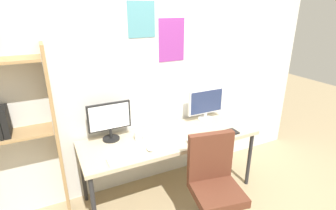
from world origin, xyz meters
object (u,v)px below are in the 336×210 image
(keyboard_right, at_px, (224,134))
(mouse_left_side, at_px, (189,141))
(office_chair, at_px, (214,195))
(coffee_mug, at_px, (138,136))
(desk, at_px, (170,141))
(monitor_left, at_px, (110,120))
(monitor_right, at_px, (206,103))
(keyboard_left, at_px, (128,158))
(mouse_right_side, at_px, (150,149))

(keyboard_right, xyz_separation_m, mouse_left_side, (-0.44, 0.02, 0.01))
(office_chair, bearing_deg, keyboard_right, 46.01)
(keyboard_right, bearing_deg, coffee_mug, 160.77)
(desk, relative_size, monitor_left, 4.33)
(monitor_right, xyz_separation_m, keyboard_left, (-1.16, -0.44, -0.20))
(office_chair, height_order, monitor_right, monitor_right)
(keyboard_left, relative_size, mouse_right_side, 3.89)
(monitor_left, bearing_deg, monitor_right, 0.00)
(office_chair, bearing_deg, monitor_right, 62.18)
(desk, height_order, coffee_mug, coffee_mug)
(monitor_right, distance_m, coffee_mug, 0.96)
(monitor_right, height_order, coffee_mug, monitor_right)
(monitor_left, relative_size, mouse_left_side, 4.69)
(keyboard_right, relative_size, mouse_left_side, 3.43)
(desk, bearing_deg, monitor_right, 19.48)
(desk, distance_m, monitor_right, 0.69)
(mouse_right_side, bearing_deg, monitor_right, 23.09)
(keyboard_left, bearing_deg, coffee_mug, 54.50)
(monitor_right, bearing_deg, desk, -160.52)
(monitor_left, relative_size, mouse_right_side, 4.69)
(mouse_left_side, bearing_deg, keyboard_right, -2.59)
(office_chair, distance_m, keyboard_right, 0.71)
(desk, xyz_separation_m, monitor_left, (-0.60, 0.21, 0.29))
(keyboard_right, xyz_separation_m, mouse_right_side, (-0.87, 0.05, 0.01))
(monitor_right, height_order, keyboard_left, monitor_right)
(desk, relative_size, coffee_mug, 18.37)
(monitor_right, relative_size, coffee_mug, 4.54)
(desk, relative_size, keyboard_left, 5.21)
(office_chair, xyz_separation_m, keyboard_left, (-0.69, 0.44, 0.35))
(office_chair, xyz_separation_m, keyboard_right, (0.43, 0.44, 0.35))
(monitor_left, bearing_deg, mouse_left_side, -30.31)
(mouse_left_side, relative_size, coffee_mug, 0.91)
(mouse_right_side, bearing_deg, mouse_left_side, -4.24)
(monitor_right, height_order, mouse_left_side, monitor_right)
(monitor_right, relative_size, keyboard_right, 1.46)
(keyboard_right, distance_m, mouse_left_side, 0.44)
(desk, height_order, monitor_right, monitor_right)
(keyboard_left, xyz_separation_m, mouse_left_side, (0.68, 0.02, 0.01))
(monitor_left, xyz_separation_m, mouse_right_side, (0.29, -0.39, -0.22))
(office_chair, relative_size, monitor_right, 2.06)
(monitor_left, relative_size, coffee_mug, 4.24)
(desk, bearing_deg, mouse_right_side, -150.56)
(coffee_mug, bearing_deg, mouse_left_side, -32.53)
(office_chair, relative_size, mouse_right_side, 10.31)
(desk, relative_size, keyboard_right, 5.91)
(desk, distance_m, office_chair, 0.74)
(office_chair, xyz_separation_m, coffee_mug, (-0.47, 0.75, 0.38))
(monitor_right, bearing_deg, mouse_left_side, -138.48)
(office_chair, relative_size, monitor_left, 2.20)
(desk, relative_size, office_chair, 1.97)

